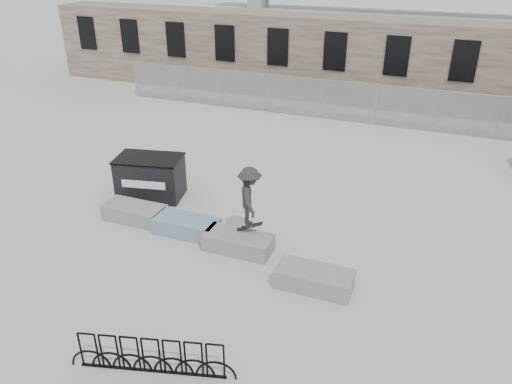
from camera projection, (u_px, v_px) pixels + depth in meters
ground at (213, 240)px, 15.18m from camera, size 120.00×120.00×0.00m
stone_wall at (340, 59)px, 27.64m from camera, size 36.00×2.58×4.50m
chainlink_fence at (321, 98)px, 25.09m from camera, size 22.06×0.06×2.02m
planter_far_left at (135, 212)px, 16.14m from camera, size 2.00×0.90×0.52m
planter_center_left at (186, 225)px, 15.38m from camera, size 2.00×0.90×0.52m
planter_center_right at (238, 242)px, 14.55m from camera, size 2.00×0.90×0.52m
planter_offset at (314, 278)px, 12.98m from camera, size 2.00×0.90×0.52m
dumpster at (150, 177)px, 17.43m from camera, size 2.49×1.82×1.48m
bike_rack at (151, 356)px, 10.34m from camera, size 3.48×0.98×0.90m
skateboarder at (250, 197)px, 14.12m from camera, size 1.15×1.36×2.02m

